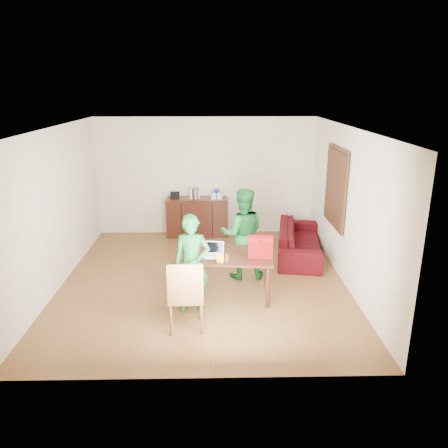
{
  "coord_description": "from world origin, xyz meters",
  "views": [
    {
      "loc": [
        0.21,
        -7.19,
        3.35
      ],
      "look_at": [
        0.36,
        -0.38,
        1.19
      ],
      "focal_mm": 35.0,
      "sensor_mm": 36.0,
      "label": 1
    }
  ],
  "objects_px": {
    "chair": "(186,309)",
    "person_far": "(242,234)",
    "table": "(224,259)",
    "sofa": "(300,240)",
    "red_bag": "(260,248)",
    "bottle": "(227,257)",
    "person_near": "(192,264)",
    "laptop": "(214,254)"
  },
  "relations": [
    {
      "from": "person_far",
      "to": "red_bag",
      "type": "height_order",
      "value": "person_far"
    },
    {
      "from": "chair",
      "to": "sofa",
      "type": "xyz_separation_m",
      "value": [
        2.16,
        2.85,
        -0.0
      ]
    },
    {
      "from": "table",
      "to": "laptop",
      "type": "height_order",
      "value": "laptop"
    },
    {
      "from": "person_far",
      "to": "bottle",
      "type": "relative_size",
      "value": 10.28
    },
    {
      "from": "person_near",
      "to": "person_far",
      "type": "bearing_deg",
      "value": 59.05
    },
    {
      "from": "person_far",
      "to": "bottle",
      "type": "bearing_deg",
      "value": 72.26
    },
    {
      "from": "laptop",
      "to": "bottle",
      "type": "distance_m",
      "value": 0.31
    },
    {
      "from": "table",
      "to": "bottle",
      "type": "xyz_separation_m",
      "value": [
        0.03,
        -0.32,
        0.17
      ]
    },
    {
      "from": "table",
      "to": "chair",
      "type": "distance_m",
      "value": 1.22
    },
    {
      "from": "laptop",
      "to": "bottle",
      "type": "bearing_deg",
      "value": -40.34
    },
    {
      "from": "red_bag",
      "to": "sofa",
      "type": "height_order",
      "value": "red_bag"
    },
    {
      "from": "laptop",
      "to": "chair",
      "type": "bearing_deg",
      "value": -105.23
    },
    {
      "from": "sofa",
      "to": "red_bag",
      "type": "bearing_deg",
      "value": 161.66
    },
    {
      "from": "person_far",
      "to": "bottle",
      "type": "height_order",
      "value": "person_far"
    },
    {
      "from": "sofa",
      "to": "laptop",
      "type": "bearing_deg",
      "value": 146.88
    },
    {
      "from": "person_near",
      "to": "red_bag",
      "type": "relative_size",
      "value": 3.99
    },
    {
      "from": "red_bag",
      "to": "bottle",
      "type": "bearing_deg",
      "value": -152.6
    },
    {
      "from": "sofa",
      "to": "person_near",
      "type": "bearing_deg",
      "value": 147.34
    },
    {
      "from": "person_near",
      "to": "laptop",
      "type": "xyz_separation_m",
      "value": [
        0.33,
        0.39,
        0.01
      ]
    },
    {
      "from": "table",
      "to": "sofa",
      "type": "height_order",
      "value": "table"
    },
    {
      "from": "person_far",
      "to": "sofa",
      "type": "bearing_deg",
      "value": -141.59
    },
    {
      "from": "laptop",
      "to": "bottle",
      "type": "xyz_separation_m",
      "value": [
        0.2,
        -0.23,
        0.04
      ]
    },
    {
      "from": "chair",
      "to": "sofa",
      "type": "bearing_deg",
      "value": 50.44
    },
    {
      "from": "chair",
      "to": "red_bag",
      "type": "height_order",
      "value": "chair"
    },
    {
      "from": "bottle",
      "to": "sofa",
      "type": "bearing_deg",
      "value": 53.89
    },
    {
      "from": "chair",
      "to": "table",
      "type": "bearing_deg",
      "value": 58.82
    },
    {
      "from": "laptop",
      "to": "sofa",
      "type": "bearing_deg",
      "value": 54.94
    },
    {
      "from": "table",
      "to": "person_near",
      "type": "height_order",
      "value": "person_near"
    },
    {
      "from": "bottle",
      "to": "person_near",
      "type": "bearing_deg",
      "value": -162.42
    },
    {
      "from": "bottle",
      "to": "red_bag",
      "type": "relative_size",
      "value": 0.42
    },
    {
      "from": "chair",
      "to": "person_far",
      "type": "bearing_deg",
      "value": 60.75
    },
    {
      "from": "person_near",
      "to": "chair",
      "type": "bearing_deg",
      "value": -93.71
    },
    {
      "from": "person_near",
      "to": "bottle",
      "type": "bearing_deg",
      "value": 20.56
    },
    {
      "from": "table",
      "to": "person_far",
      "type": "distance_m",
      "value": 0.86
    },
    {
      "from": "red_bag",
      "to": "person_far",
      "type": "bearing_deg",
      "value": 110.56
    },
    {
      "from": "sofa",
      "to": "table",
      "type": "bearing_deg",
      "value": 148.33
    },
    {
      "from": "person_far",
      "to": "laptop",
      "type": "height_order",
      "value": "person_far"
    },
    {
      "from": "bottle",
      "to": "sofa",
      "type": "distance_m",
      "value": 2.7
    },
    {
      "from": "table",
      "to": "person_near",
      "type": "relative_size",
      "value": 1.07
    },
    {
      "from": "chair",
      "to": "person_far",
      "type": "height_order",
      "value": "person_far"
    },
    {
      "from": "table",
      "to": "sofa",
      "type": "xyz_separation_m",
      "value": [
        1.59,
        1.82,
        -0.33
      ]
    },
    {
      "from": "red_bag",
      "to": "chair",
      "type": "bearing_deg",
      "value": -135.45
    }
  ]
}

